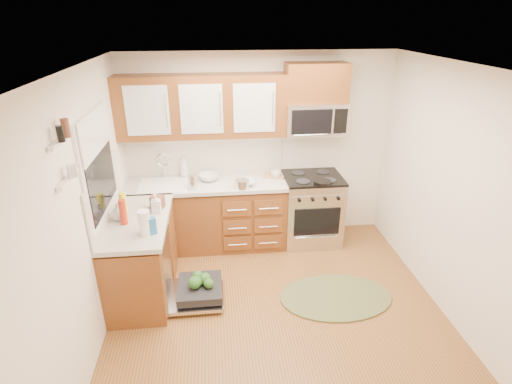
{
  "coord_description": "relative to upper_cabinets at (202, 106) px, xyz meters",
  "views": [
    {
      "loc": [
        -0.59,
        -3.31,
        2.91
      ],
      "look_at": [
        -0.14,
        0.85,
        1.03
      ],
      "focal_mm": 28.0,
      "sensor_mm": 36.0,
      "label": 1
    }
  ],
  "objects": [
    {
      "name": "soap_bottle_c",
      "position": [
        -0.9,
        -1.04,
        -0.85
      ],
      "size": [
        0.2,
        0.2,
        0.19
      ],
      "primitive_type": "imported",
      "rotation": [
        0.0,
        0.0,
        0.41
      ],
      "color": "#999999",
      "rests_on": "countertop_left"
    },
    {
      "name": "countertop_back",
      "position": [
        0.0,
        -0.14,
        -0.97
      ],
      "size": [
        2.07,
        0.64,
        0.05
      ],
      "primitive_type": "cube",
      "color": "beige",
      "rests_on": "base_cabinet_back"
    },
    {
      "name": "wooden_box",
      "position": [
        -0.52,
        -0.8,
        -0.88
      ],
      "size": [
        0.16,
        0.13,
        0.14
      ],
      "primitive_type": "cube",
      "rotation": [
        0.0,
        0.0,
        -0.27
      ],
      "color": "brown",
      "rests_on": "countertop_left"
    },
    {
      "name": "mustard_bottle",
      "position": [
        -0.87,
        -0.89,
        -0.83
      ],
      "size": [
        0.09,
        0.09,
        0.23
      ],
      "primitive_type": "cylinder",
      "rotation": [
        0.0,
        0.0,
        -0.24
      ],
      "color": "#FDF91C",
      "rests_on": "countertop_left"
    },
    {
      "name": "microwave",
      "position": [
        1.41,
        -0.02,
        -0.18
      ],
      "size": [
        0.76,
        0.38,
        0.4
      ],
      "primitive_type": null,
      "color": "silver",
      "rests_on": "ground"
    },
    {
      "name": "countertop_left",
      "position": [
        -0.71,
        -1.05,
        -0.97
      ],
      "size": [
        0.64,
        1.27,
        0.05
      ],
      "primitive_type": "cube",
      "color": "beige",
      "rests_on": "base_cabinet_left"
    },
    {
      "name": "cutting_board",
      "position": [
        0.91,
        -0.02,
        -0.94
      ],
      "size": [
        0.32,
        0.26,
        0.02
      ],
      "primitive_type": "cube",
      "rotation": [
        0.0,
        0.0,
        -0.35
      ],
      "color": "#AB854E",
      "rests_on": "countertop_back"
    },
    {
      "name": "dishwasher",
      "position": [
        -0.13,
        -1.27,
        -1.77
      ],
      "size": [
        0.7,
        0.6,
        0.2
      ],
      "primitive_type": null,
      "color": "silver",
      "rests_on": "ground"
    },
    {
      "name": "red_bottle",
      "position": [
        -0.82,
        -1.15,
        -0.82
      ],
      "size": [
        0.09,
        0.09,
        0.27
      ],
      "primitive_type": "cylinder",
      "rotation": [
        0.0,
        0.0,
        0.25
      ],
      "color": "red",
      "rests_on": "countertop_left"
    },
    {
      "name": "window",
      "position": [
        -1.01,
        -1.07,
        -0.32
      ],
      "size": [
        0.03,
        1.05,
        1.05
      ],
      "primitive_type": null,
      "color": "white",
      "rests_on": "ground"
    },
    {
      "name": "cup",
      "position": [
        0.93,
        -0.05,
        -0.9
      ],
      "size": [
        0.15,
        0.15,
        0.11
      ],
      "primitive_type": "imported",
      "rotation": [
        0.0,
        0.0,
        -0.14
      ],
      "color": "#999999",
      "rests_on": "countertop_back"
    },
    {
      "name": "base_cabinet_left",
      "position": [
        -0.72,
        -1.05,
        -1.45
      ],
      "size": [
        0.6,
        1.25,
        0.85
      ],
      "primitive_type": "cube",
      "color": "brown",
      "rests_on": "ground"
    },
    {
      "name": "sink",
      "position": [
        -0.52,
        -0.16,
        -1.07
      ],
      "size": [
        0.62,
        0.5,
        0.26
      ],
      "primitive_type": null,
      "color": "white",
      "rests_on": "ground"
    },
    {
      "name": "backsplash_back",
      "position": [
        0.0,
        0.16,
        -0.67
      ],
      "size": [
        2.05,
        0.02,
        0.57
      ],
      "primitive_type": "cube",
      "color": "beige",
      "rests_on": "ground"
    },
    {
      "name": "shelf_upper",
      "position": [
        -0.99,
        -1.92,
        0.17
      ],
      "size": [
        0.04,
        0.4,
        0.03
      ],
      "primitive_type": "cube",
      "color": "white",
      "rests_on": "ground"
    },
    {
      "name": "backsplash_left",
      "position": [
        -1.01,
        -1.05,
        -0.67
      ],
      "size": [
        0.02,
        1.25,
        0.57
      ],
      "primitive_type": "cube",
      "color": "beige",
      "rests_on": "ground"
    },
    {
      "name": "wall_front",
      "position": [
        0.73,
        -3.33,
        -0.62
      ],
      "size": [
        3.5,
        0.04,
        2.5
      ],
      "primitive_type": "cube",
      "color": "silver",
      "rests_on": "ground"
    },
    {
      "name": "blue_carton",
      "position": [
        -0.52,
        -1.39,
        -0.86
      ],
      "size": [
        0.12,
        0.1,
        0.17
      ],
      "primitive_type": "cube",
      "rotation": [
        0.0,
        0.0,
        0.42
      ],
      "color": "#2369A5",
      "rests_on": "countertop_left"
    },
    {
      "name": "wall_left",
      "position": [
        -1.02,
        -1.57,
        -0.62
      ],
      "size": [
        0.04,
        3.5,
        2.5
      ],
      "primitive_type": "cube",
      "color": "silver",
      "rests_on": "ground"
    },
    {
      "name": "bowl_b",
      "position": [
        0.04,
        -0.06,
        -0.91
      ],
      "size": [
        0.27,
        0.27,
        0.08
      ],
      "primitive_type": "imported",
      "rotation": [
        0.0,
        0.0,
        -0.04
      ],
      "color": "#999999",
      "rests_on": "countertop_back"
    },
    {
      "name": "floor",
      "position": [
        0.73,
        -1.57,
        -1.88
      ],
      "size": [
        3.5,
        3.5,
        0.0
      ],
      "primitive_type": "plane",
      "color": "brown",
      "rests_on": "ground"
    },
    {
      "name": "window_blind",
      "position": [
        -0.98,
        -1.07,
        0.0
      ],
      "size": [
        0.02,
        0.96,
        0.4
      ],
      "primitive_type": "cube",
      "color": "white",
      "rests_on": "ground"
    },
    {
      "name": "soap_bottle_a",
      "position": [
        -0.27,
        0.1,
        -0.8
      ],
      "size": [
        0.15,
        0.15,
        0.31
      ],
      "primitive_type": "imported",
      "rotation": [
        0.0,
        0.0,
        0.37
      ],
      "color": "#999999",
      "rests_on": "countertop_back"
    },
    {
      "name": "soap_bottle_b",
      "position": [
        -0.52,
        -0.91,
        -0.84
      ],
      "size": [
        0.1,
        0.1,
        0.21
      ],
      "primitive_type": "imported",
      "rotation": [
        0.0,
        0.0,
        -0.02
      ],
      "color": "#999999",
      "rests_on": "countertop_left"
    },
    {
      "name": "upper_cabinets",
      "position": [
        0.0,
        0.0,
        0.0
      ],
      "size": [
        2.05,
        0.35,
        0.75
      ],
      "primitive_type": null,
      "color": "brown",
      "rests_on": "ground"
    },
    {
      "name": "skillet",
      "position": [
        1.46,
        -0.4,
        -0.9
      ],
      "size": [
        0.24,
        0.24,
        0.04
      ],
      "primitive_type": "cylinder",
      "rotation": [
        0.0,
        0.0,
        0.11
      ],
      "color": "black",
      "rests_on": "range"
    },
    {
      "name": "canister",
      "position": [
        -0.16,
        -0.3,
        -0.86
      ],
      "size": [
        0.11,
        0.11,
        0.17
      ],
      "primitive_type": "cylinder",
      "rotation": [
        0.0,
        0.0,
        0.04
      ],
      "color": "silver",
      "rests_on": "countertop_back"
    },
    {
      "name": "cabinet_over_mw",
      "position": [
        1.41,
        0.0,
        0.26
      ],
      "size": [
        0.76,
        0.35,
        0.47
      ],
      "primitive_type": "cube",
      "color": "brown",
      "rests_on": "ground"
    },
    {
      "name": "wall_back",
      "position": [
        0.73,
        0.18,
        -0.62
      ],
      "size": [
        3.5,
        0.04,
        2.5
      ],
      "primitive_type": "cube",
      "color": "silver",
      "rests_on": "ground"
    },
    {
      "name": "ceiling",
      "position": [
        0.73,
        -1.57,
        0.62
      ],
      "size": [
        3.5,
        3.5,
        0.0
      ],
      "primitive_type": "plane",
      "rotation": [
        3.14,
        0.0,
        0.0
      ],
      "color": "white",
      "rests_on": "ground"
    },
    {
      "name": "shelf_lower",
      "position": [
        -0.99,
        -1.92,
        -0.12
      ],
      "size": [
        0.04,
        0.4,
        0.03
      ],
      "primitive_type": "cube",
      "color": "white",
      "rests_on": "ground"
    },
    {
      "name": "rug",
      "position": [
        1.41,
        -1.42,
        -1.86
      ],
      "size": [
        1.28,
        0.86,
        0.02
      ],
      "primitive_type": null,
      "rotation": [
        0.0,
        0.0,
        0.03
      ],
      "color": "#5B6238",
      "rests_on": "ground"
    },
    {
      "name": "bowl_a",
      "position": [
        0.5,
        -0.27,
        -0.92
      ],
      "size": [
        0.29,
        0.29,
        0.06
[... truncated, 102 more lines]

